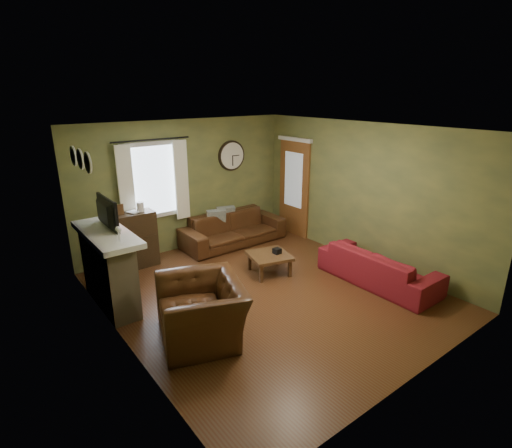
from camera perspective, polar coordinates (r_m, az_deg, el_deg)
floor at (r=6.58m, az=1.44°, el=-9.76°), size 4.60×5.20×0.00m
ceiling at (r=5.81m, az=1.66°, el=13.41°), size 4.60×5.20×0.00m
wall_left at (r=5.04m, az=-19.33°, el=-3.75°), size 0.00×5.20×2.60m
wall_right at (r=7.68m, az=15.08°, el=4.20°), size 0.00×5.20×2.60m
wall_back at (r=8.19m, az=-10.00°, el=5.44°), size 4.60×0.00×2.60m
wall_front at (r=4.50m, az=22.96°, el=-6.94°), size 4.60×0.00×2.60m
fireplace at (r=6.40m, az=-20.27°, el=-6.37°), size 0.40×1.40×1.10m
firebox at (r=6.55m, az=-18.44°, el=-7.98°), size 0.04×0.60×0.55m
mantel at (r=6.19m, az=-20.61°, el=-1.34°), size 0.58×1.60×0.08m
tv at (r=6.27m, az=-21.08°, el=0.91°), size 0.08×0.60×0.35m
tv_screen at (r=6.28m, az=-20.44°, el=1.54°), size 0.02×0.62×0.36m
medallion_left at (r=5.54m, az=-22.88°, el=8.06°), size 0.28×0.28×0.03m
medallion_mid at (r=5.88m, az=-23.80°, el=8.47°), size 0.28×0.28×0.03m
medallion_right at (r=6.22m, az=-24.62°, el=8.84°), size 0.28×0.28×0.03m
window_pane at (r=7.84m, az=-14.56°, el=6.04°), size 1.00×0.02×1.30m
curtain_rod at (r=7.62m, az=-14.72°, el=11.57°), size 0.03×0.03×1.50m
curtain_left at (r=7.57m, az=-18.04°, el=4.89°), size 0.28×0.04×1.55m
curtain_right at (r=7.98m, az=-10.61°, el=6.17°), size 0.28×0.04×1.55m
wall_clock at (r=8.60m, az=-3.45°, el=9.71°), size 0.64×0.06×0.64m
door at (r=8.92m, az=5.45°, el=5.07°), size 0.05×0.90×2.10m
bookshelf at (r=7.62m, az=-17.31°, el=-2.30°), size 0.87×0.37×1.04m
book at (r=7.45m, az=-17.53°, el=0.83°), size 0.23×0.27×0.02m
sofa_brown at (r=8.48m, az=-3.25°, el=-0.70°), size 2.23×0.87×0.65m
pillow_left at (r=8.44m, az=-5.73°, el=0.74°), size 0.42×0.23×0.40m
pillow_right at (r=8.66m, az=-4.37°, el=1.24°), size 0.41×0.24×0.40m
sofa_red at (r=7.08m, az=17.08°, el=-5.82°), size 0.80×2.05×0.60m
armchair at (r=5.38m, az=-7.79°, el=-12.14°), size 1.38×1.48×0.78m
coffee_table at (r=7.16m, az=1.90°, el=-5.69°), size 0.83×0.83×0.36m
tissue_box at (r=7.12m, az=3.02°, el=-3.95°), size 0.13×0.13×0.10m
wine_glass_a at (r=5.66m, az=-18.92°, el=-1.47°), size 0.07×0.07×0.20m
wine_glass_b at (r=5.70m, az=-19.07°, el=-1.34°), size 0.07×0.07×0.20m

